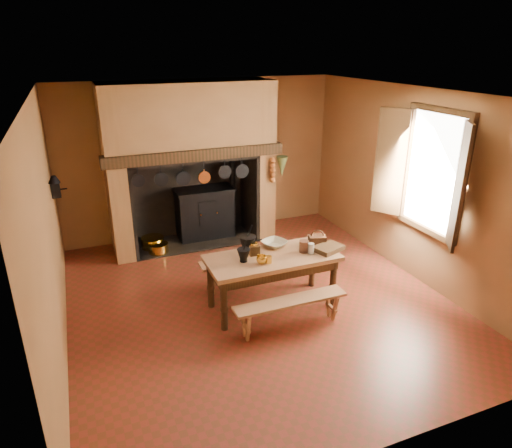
{
  "coord_description": "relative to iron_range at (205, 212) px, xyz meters",
  "views": [
    {
      "loc": [
        -2.09,
        -5.15,
        3.36
      ],
      "look_at": [
        0.1,
        0.3,
        1.02
      ],
      "focal_mm": 32.0,
      "sensor_mm": 36.0,
      "label": 1
    }
  ],
  "objects": [
    {
      "name": "bench_front",
      "position": [
        0.17,
        -3.23,
        -0.18
      ],
      "size": [
        1.46,
        0.26,
        0.41
      ],
      "color": "#B27D51",
      "rests_on": "floor"
    },
    {
      "name": "brass_cup",
      "position": [
        -0.05,
        -2.8,
        0.32
      ],
      "size": [
        0.14,
        0.14,
        0.11
      ],
      "primitive_type": "imported",
      "rotation": [
        0.0,
        0.0,
        0.05
      ],
      "color": "gold",
      "rests_on": "work_table"
    },
    {
      "name": "wooden_tray",
      "position": [
        0.94,
        -2.78,
        0.3
      ],
      "size": [
        0.45,
        0.38,
        0.06
      ],
      "primitive_type": "cube",
      "rotation": [
        0.0,
        0.0,
        0.34
      ],
      "color": "#392612",
      "rests_on": "work_table"
    },
    {
      "name": "back_wall",
      "position": [
        0.04,
        0.3,
        0.92
      ],
      "size": [
        5.0,
        0.02,
        2.8
      ],
      "primitive_type": "cube",
      "color": "#986A3C",
      "rests_on": "floor"
    },
    {
      "name": "chimney_breast",
      "position": [
        -0.26,
        -0.14,
        1.33
      ],
      "size": [
        2.95,
        0.96,
        2.8
      ],
      "color": "#986A3C",
      "rests_on": "floor"
    },
    {
      "name": "mortar_small",
      "position": [
        -0.24,
        -2.66,
        0.37
      ],
      "size": [
        0.17,
        0.17,
        0.29
      ],
      "rotation": [
        0.0,
        0.0,
        0.34
      ],
      "color": "black",
      "rests_on": "work_table"
    },
    {
      "name": "mixing_bowl",
      "position": [
        0.32,
        -2.38,
        0.31
      ],
      "size": [
        0.43,
        0.43,
        0.08
      ],
      "primitive_type": "imported",
      "rotation": [
        0.0,
        0.0,
        0.4
      ],
      "color": "#BCB691",
      "rests_on": "work_table"
    },
    {
      "name": "onion_string",
      "position": [
        1.04,
        -0.66,
        0.85
      ],
      "size": [
        0.12,
        0.1,
        0.46
      ],
      "primitive_type": null,
      "color": "#B36021",
      "rests_on": "chimney_breast"
    },
    {
      "name": "work_table",
      "position": [
        0.17,
        -2.66,
        0.15
      ],
      "size": [
        1.74,
        0.77,
        0.75
      ],
      "color": "#B27D51",
      "rests_on": "floor"
    },
    {
      "name": "floor",
      "position": [
        0.04,
        -2.45,
        -0.48
      ],
      "size": [
        5.5,
        5.5,
        0.0
      ],
      "primitive_type": "plane",
      "color": "maroon",
      "rests_on": "ground"
    },
    {
      "name": "mortar_large",
      "position": [
        -0.09,
        -2.42,
        0.4
      ],
      "size": [
        0.23,
        0.23,
        0.39
      ],
      "rotation": [
        0.0,
        0.0,
        -0.26
      ],
      "color": "black",
      "rests_on": "work_table"
    },
    {
      "name": "window",
      "position": [
        2.39,
        -2.85,
        1.22
      ],
      "size": [
        0.39,
        1.75,
        1.76
      ],
      "color": "white",
      "rests_on": "wall_right"
    },
    {
      "name": "wall_left",
      "position": [
        -2.46,
        -2.45,
        0.92
      ],
      "size": [
        0.02,
        5.5,
        2.8
      ],
      "primitive_type": "cube",
      "color": "#986A3C",
      "rests_on": "floor"
    },
    {
      "name": "glass_jar",
      "position": [
        0.67,
        -2.77,
        0.34
      ],
      "size": [
        0.09,
        0.09,
        0.14
      ],
      "primitive_type": "cylinder",
      "rotation": [
        0.0,
        0.0,
        0.16
      ],
      "color": "beige",
      "rests_on": "work_table"
    },
    {
      "name": "brass_mug_a",
      "position": [
        0.04,
        -2.82,
        0.32
      ],
      "size": [
        0.09,
        0.09,
        0.09
      ],
      "primitive_type": "cylinder",
      "rotation": [
        0.0,
        0.0,
        -0.12
      ],
      "color": "gold",
      "rests_on": "work_table"
    },
    {
      "name": "ceiling",
      "position": [
        0.04,
        -2.45,
        2.32
      ],
      "size": [
        5.5,
        5.5,
        0.0
      ],
      "primitive_type": "plane",
      "rotation": [
        3.14,
        0.0,
        0.0
      ],
      "color": "silver",
      "rests_on": "back_wall"
    },
    {
      "name": "wicker_basket",
      "position": [
        0.89,
        -2.55,
        0.34
      ],
      "size": [
        0.27,
        0.23,
        0.22
      ],
      "rotation": [
        0.0,
        0.0,
        -0.31
      ],
      "color": "#442314",
      "rests_on": "work_table"
    },
    {
      "name": "coffee_grinder",
      "position": [
        -0.04,
        -2.52,
        0.35
      ],
      "size": [
        0.19,
        0.15,
        0.21
      ],
      "rotation": [
        0.0,
        0.0,
        -0.12
      ],
      "color": "#392612",
      "rests_on": "work_table"
    },
    {
      "name": "herb_bunch",
      "position": [
        1.22,
        -0.66,
        0.9
      ],
      "size": [
        0.2,
        0.2,
        0.35
      ],
      "primitive_type": "cone",
      "rotation": [
        3.14,
        0.0,
        0.0
      ],
      "color": "#53612E",
      "rests_on": "chimney_breast"
    },
    {
      "name": "hearth_pans",
      "position": [
        -1.01,
        -0.23,
        -0.39
      ],
      "size": [
        0.51,
        0.62,
        0.2
      ],
      "color": "gold",
      "rests_on": "floor"
    },
    {
      "name": "wall_right",
      "position": [
        2.54,
        -2.45,
        0.92
      ],
      "size": [
        0.02,
        5.5,
        2.8
      ],
      "primitive_type": "cube",
      "color": "#986A3C",
      "rests_on": "floor"
    },
    {
      "name": "bench_back",
      "position": [
        0.17,
        -2.01,
        -0.14
      ],
      "size": [
        1.62,
        0.28,
        0.46
      ],
      "color": "#B27D51",
      "rests_on": "floor"
    },
    {
      "name": "brass_mug_b",
      "position": [
        0.01,
        -2.39,
        0.31
      ],
      "size": [
        0.09,
        0.09,
        0.08
      ],
      "primitive_type": "cylinder",
      "rotation": [
        0.0,
        0.0,
        -0.23
      ],
      "color": "gold",
      "rests_on": "work_table"
    },
    {
      "name": "iron_range",
      "position": [
        0.0,
        0.0,
        0.0
      ],
      "size": [
        1.12,
        0.55,
        1.6
      ],
      "color": "black",
      "rests_on": "floor"
    },
    {
      "name": "stoneware_crock",
      "position": [
        0.61,
        -2.69,
        0.35
      ],
      "size": [
        0.16,
        0.16,
        0.16
      ],
      "primitive_type": "cylinder",
      "rotation": [
        0.0,
        0.0,
        0.36
      ],
      "color": "#4F2D1D",
      "rests_on": "work_table"
    },
    {
      "name": "hanging_pans",
      "position": [
        -0.3,
        -0.64,
        0.88
      ],
      "size": [
        1.92,
        0.29,
        0.27
      ],
      "color": "black",
      "rests_on": "chimney_breast"
    },
    {
      "name": "wall_front",
      "position": [
        0.04,
        -5.2,
        0.92
      ],
      "size": [
        5.0,
        0.02,
        2.8
      ],
      "primitive_type": "cube",
      "color": "#986A3C",
      "rests_on": "floor"
    },
    {
      "name": "wall_coffee_mill",
      "position": [
        -2.38,
        -0.9,
        1.03
      ],
      "size": [
        0.23,
        0.16,
        0.31
      ],
      "color": "black",
      "rests_on": "wall_left"
    }
  ]
}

